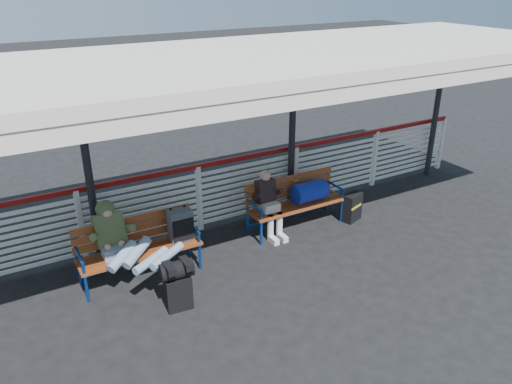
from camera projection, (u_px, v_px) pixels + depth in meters
ground at (253, 282)px, 7.40m from camera, size 60.00×60.00×0.00m
fence at (199, 195)px, 8.63m from camera, size 12.08×0.08×1.24m
canopy at (221, 65)px, 6.83m from camera, size 12.60×3.60×3.16m
luggage_stack at (178, 283)px, 6.68m from camera, size 0.46×0.28×0.73m
bench_left at (153, 236)px, 7.42m from camera, size 1.80×0.56×0.96m
bench_right at (302, 195)px, 8.80m from camera, size 1.80×0.56×0.92m
traveler_man at (135, 249)px, 6.96m from camera, size 0.93×1.64×0.77m
companion_person at (269, 203)px, 8.49m from camera, size 0.32×0.66×1.15m
suitcase_side at (352, 207)px, 9.12m from camera, size 0.42×0.33×0.52m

